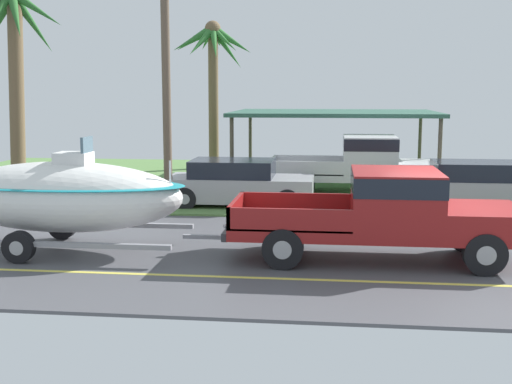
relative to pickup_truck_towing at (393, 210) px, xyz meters
name	(u,v)px	position (x,y,z in m)	size (l,w,h in m)	color
ground	(406,195)	(1.17, 8.58, -1.04)	(36.00, 22.00, 0.11)	#4C4C51
pickup_truck_towing	(393,210)	(0.00, 0.00, 0.00)	(5.96, 2.11, 1.83)	maroon
boat_on_trailer	(63,196)	(-6.90, 0.00, 0.16)	(6.36, 2.39, 2.45)	gray
parked_pickup_background	(368,163)	(-0.07, 8.47, 0.04)	(5.85, 2.06, 1.94)	silver
parked_sedan_near	(238,184)	(-3.99, 5.90, -0.35)	(4.31, 1.88, 1.38)	#99999E
parked_sedan_far	(482,186)	(3.05, 6.15, -0.35)	(4.33, 1.86, 1.38)	#99999E
carport_awning	(334,114)	(-1.19, 12.34, 1.48)	(7.65, 5.76, 2.61)	#4C4238
palm_tree_near_right	(212,57)	(-6.42, 15.11, 3.77)	(3.59, 3.07, 6.33)	brown
palm_tree_mid	(13,46)	(-10.63, 5.65, 3.68)	(3.15, 2.78, 6.56)	brown
utility_pole	(166,62)	(-5.91, 5.12, 3.15)	(0.24, 1.80, 8.04)	brown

